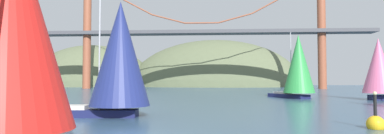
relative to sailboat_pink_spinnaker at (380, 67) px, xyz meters
name	(u,v)px	position (x,y,z in m)	size (l,w,h in m)	color
headland_left	(92,86)	(-84.66, 101.20, -5.06)	(60.62, 44.00, 40.15)	#5B6647
headland_center	(215,86)	(-24.66, 101.20, -5.06)	(81.59, 44.00, 44.28)	#5B6647
suspension_bridge	(202,30)	(-29.66, 61.20, 15.59)	(119.19, 6.00, 42.60)	brown
sailboat_pink_spinnaker	(380,67)	(0.00, 0.00, 0.00)	(8.65, 4.89, 10.40)	#191E4C
sailboat_navy_sail	(119,56)	(-33.98, -24.52, 0.11)	(9.35, 5.36, 11.43)	#191E4C
sailboat_green_sail	(298,65)	(-11.53, 3.56, 0.54)	(7.80, 9.97, 11.43)	#191E4C
sailboat_red_spinnaker	(7,25)	(-34.29, -38.87, 0.28)	(7.15, 10.36, 10.47)	#191E4C
channel_buoy	(376,123)	(-15.63, -30.03, -4.69)	(1.10, 1.10, 2.64)	gold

